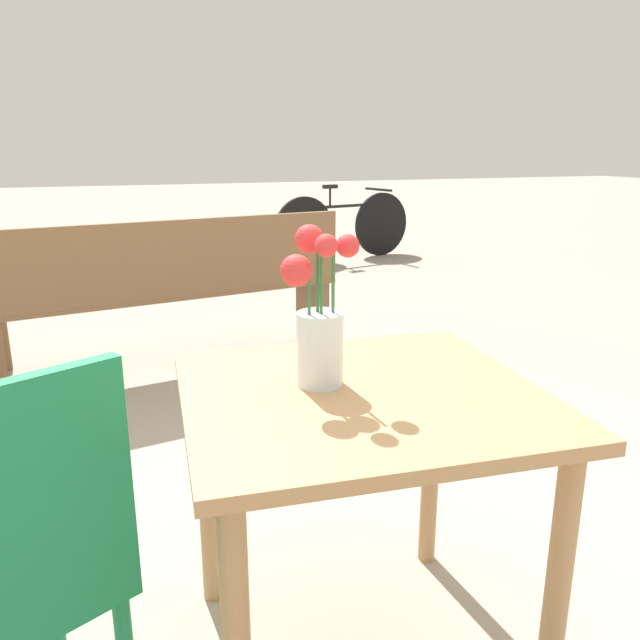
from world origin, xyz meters
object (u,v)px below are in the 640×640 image
at_px(bench_near, 175,289).
at_px(bicycle, 344,226).
at_px(flower_vase, 318,330).
at_px(table_front, 360,438).

bearing_deg(bench_near, bicycle, 53.58).
relative_size(flower_vase, bench_near, 0.18).
bearing_deg(bench_near, flower_vase, -88.65).
height_order(table_front, bench_near, bench_near).
relative_size(table_front, bench_near, 0.43).
bearing_deg(bicycle, bench_near, -126.42).
xyz_separation_m(table_front, bicycle, (2.09, 5.16, -0.21)).
relative_size(table_front, bicycle, 0.49).
bearing_deg(bicycle, flower_vase, -113.00).
xyz_separation_m(table_front, bench_near, (-0.13, 2.16, -0.11)).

